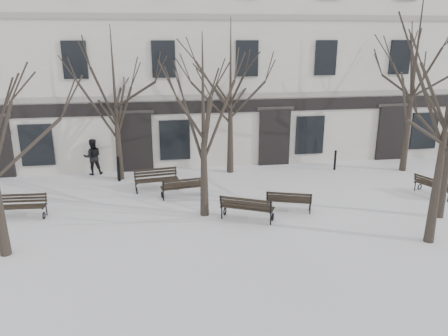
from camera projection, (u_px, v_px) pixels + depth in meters
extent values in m
plane|color=white|center=(236.00, 234.00, 14.80)|extent=(100.00, 100.00, 0.00)
cube|color=beige|center=(195.00, 53.00, 25.48)|extent=(40.00, 10.00, 11.00)
cube|color=gray|center=(206.00, 97.00, 21.28)|extent=(40.00, 0.12, 0.25)
cube|color=gray|center=(205.00, 17.00, 20.21)|extent=(40.00, 0.12, 0.25)
cube|color=black|center=(206.00, 107.00, 21.42)|extent=(40.00, 0.10, 0.60)
cube|color=black|center=(37.00, 145.00, 20.62)|extent=(1.50, 0.14, 2.00)
cube|color=black|center=(136.00, 142.00, 21.33)|extent=(1.60, 0.22, 2.90)
cube|color=#2D2B28|center=(134.00, 112.00, 20.86)|extent=(1.90, 0.08, 0.18)
cube|color=black|center=(175.00, 140.00, 21.62)|extent=(1.50, 0.14, 2.00)
cube|color=black|center=(274.00, 137.00, 22.42)|extent=(1.60, 0.22, 2.90)
cube|color=#2D2B28|center=(276.00, 108.00, 21.94)|extent=(1.90, 0.08, 0.18)
cube|color=black|center=(310.00, 135.00, 22.70)|extent=(1.50, 0.14, 2.00)
cube|color=black|center=(391.00, 133.00, 23.42)|extent=(1.60, 0.22, 2.90)
cube|color=#2D2B28|center=(395.00, 105.00, 22.95)|extent=(1.90, 0.08, 0.18)
cube|color=black|center=(424.00, 131.00, 23.71)|extent=(1.50, 0.14, 2.00)
cube|color=black|center=(75.00, 60.00, 19.81)|extent=(1.10, 0.14, 1.70)
cube|color=black|center=(163.00, 59.00, 20.43)|extent=(1.10, 0.14, 1.70)
cube|color=black|center=(247.00, 58.00, 21.05)|extent=(1.10, 0.14, 1.70)
cube|color=black|center=(326.00, 58.00, 21.67)|extent=(1.10, 0.14, 1.70)
cube|color=black|center=(400.00, 57.00, 22.28)|extent=(1.10, 0.14, 1.70)
cone|color=black|center=(204.00, 180.00, 16.00)|extent=(0.34, 0.34, 2.77)
cone|color=black|center=(436.00, 189.00, 13.76)|extent=(0.34, 0.34, 3.63)
cone|color=black|center=(445.00, 176.00, 15.76)|extent=(0.34, 0.34, 3.22)
cone|color=black|center=(119.00, 149.00, 20.09)|extent=(0.34, 0.34, 2.91)
cone|color=black|center=(230.00, 142.00, 21.12)|extent=(0.34, 0.34, 3.05)
cone|color=black|center=(407.00, 134.00, 21.28)|extent=(0.34, 0.34, 3.72)
cylinder|color=black|center=(1.00, 211.00, 16.14)|extent=(0.05, 0.05, 0.43)
torus|color=black|center=(44.00, 215.00, 15.99)|extent=(0.07, 0.28, 0.28)
cylinder|color=black|center=(46.00, 210.00, 16.30)|extent=(0.05, 0.05, 0.43)
cube|color=black|center=(44.00, 206.00, 16.07)|extent=(0.08, 0.53, 0.05)
cube|color=black|center=(19.00, 209.00, 15.79)|extent=(1.72, 0.19, 0.03)
cube|color=black|center=(21.00, 207.00, 15.91)|extent=(1.72, 0.19, 0.03)
cube|color=black|center=(22.00, 206.00, 16.04)|extent=(1.72, 0.19, 0.03)
cube|color=black|center=(23.00, 205.00, 16.17)|extent=(1.72, 0.19, 0.03)
cube|color=black|center=(23.00, 201.00, 16.17)|extent=(1.72, 0.14, 0.09)
cube|color=black|center=(23.00, 198.00, 16.16)|extent=(1.72, 0.14, 0.09)
cube|color=black|center=(23.00, 195.00, 16.14)|extent=(1.72, 0.14, 0.09)
cylinder|color=black|center=(0.00, 200.00, 16.10)|extent=(0.05, 0.14, 0.48)
cylinder|color=black|center=(46.00, 199.00, 16.25)|extent=(0.05, 0.14, 0.48)
torus|color=black|center=(310.00, 207.00, 16.74)|extent=(0.13, 0.28, 0.27)
cylinder|color=black|center=(310.00, 209.00, 16.40)|extent=(0.05, 0.05, 0.43)
cube|color=black|center=(310.00, 202.00, 16.50)|extent=(0.21, 0.51, 0.05)
torus|color=black|center=(268.00, 205.00, 17.00)|extent=(0.13, 0.28, 0.27)
cylinder|color=black|center=(267.00, 206.00, 16.65)|extent=(0.05, 0.05, 0.43)
cube|color=black|center=(268.00, 199.00, 16.75)|extent=(0.21, 0.51, 0.05)
cube|color=black|center=(289.00, 198.00, 16.82)|extent=(1.64, 0.63, 0.03)
cube|color=black|center=(289.00, 199.00, 16.69)|extent=(1.64, 0.63, 0.03)
cube|color=black|center=(289.00, 201.00, 16.57)|extent=(1.64, 0.63, 0.03)
cube|color=black|center=(289.00, 202.00, 16.44)|extent=(1.64, 0.63, 0.03)
cube|color=black|center=(289.00, 199.00, 16.37)|extent=(1.63, 0.58, 0.09)
cube|color=black|center=(289.00, 197.00, 16.32)|extent=(1.63, 0.58, 0.09)
cube|color=black|center=(289.00, 194.00, 16.26)|extent=(1.63, 0.58, 0.09)
cylinder|color=black|center=(311.00, 200.00, 16.21)|extent=(0.08, 0.14, 0.47)
cylinder|color=black|center=(267.00, 197.00, 16.47)|extent=(0.08, 0.14, 0.47)
torus|color=black|center=(273.00, 217.00, 15.82)|extent=(0.19, 0.30, 0.31)
cylinder|color=black|center=(271.00, 219.00, 15.44)|extent=(0.05, 0.05, 0.48)
cube|color=black|center=(272.00, 210.00, 15.55)|extent=(0.31, 0.55, 0.05)
torus|color=black|center=(225.00, 211.00, 16.34)|extent=(0.19, 0.30, 0.31)
cylinder|color=black|center=(222.00, 213.00, 15.96)|extent=(0.05, 0.05, 0.48)
cube|color=black|center=(223.00, 205.00, 16.07)|extent=(0.31, 0.55, 0.05)
cube|color=black|center=(249.00, 205.00, 16.02)|extent=(1.76, 0.95, 0.04)
cube|color=black|center=(248.00, 206.00, 15.88)|extent=(1.76, 0.95, 0.04)
cube|color=black|center=(247.00, 208.00, 15.74)|extent=(1.76, 0.95, 0.04)
cube|color=black|center=(246.00, 209.00, 15.61)|extent=(1.76, 0.95, 0.04)
cube|color=black|center=(246.00, 206.00, 15.53)|extent=(1.74, 0.89, 0.10)
cube|color=black|center=(245.00, 203.00, 15.47)|extent=(1.74, 0.89, 0.10)
cube|color=black|center=(245.00, 200.00, 15.41)|extent=(1.74, 0.89, 0.10)
cylinder|color=black|center=(271.00, 208.00, 15.23)|extent=(0.11, 0.16, 0.53)
cylinder|color=black|center=(221.00, 202.00, 15.75)|extent=(0.11, 0.16, 0.53)
torus|color=black|center=(137.00, 191.00, 18.53)|extent=(0.09, 0.31, 0.30)
cylinder|color=black|center=(136.00, 186.00, 18.85)|extent=(0.05, 0.05, 0.47)
cube|color=black|center=(136.00, 182.00, 18.61)|extent=(0.12, 0.57, 0.05)
torus|color=black|center=(178.00, 187.00, 19.01)|extent=(0.09, 0.31, 0.30)
cylinder|color=black|center=(176.00, 182.00, 19.33)|extent=(0.05, 0.05, 0.47)
cube|color=black|center=(177.00, 178.00, 19.09)|extent=(0.12, 0.57, 0.05)
cube|color=black|center=(157.00, 181.00, 18.63)|extent=(1.87, 0.33, 0.04)
cube|color=black|center=(157.00, 180.00, 18.77)|extent=(1.87, 0.33, 0.04)
cube|color=black|center=(156.00, 179.00, 18.90)|extent=(1.87, 0.33, 0.04)
cube|color=black|center=(156.00, 178.00, 19.03)|extent=(1.87, 0.33, 0.04)
cube|color=black|center=(156.00, 175.00, 19.03)|extent=(1.86, 0.27, 0.09)
cube|color=black|center=(155.00, 172.00, 19.02)|extent=(1.86, 0.27, 0.09)
cube|color=black|center=(155.00, 169.00, 19.00)|extent=(1.86, 0.27, 0.09)
cylinder|color=black|center=(135.00, 176.00, 18.80)|extent=(0.06, 0.15, 0.52)
cylinder|color=black|center=(175.00, 172.00, 19.28)|extent=(0.06, 0.15, 0.52)
torus|color=black|center=(202.00, 190.00, 18.56)|extent=(0.09, 0.29, 0.29)
cylinder|color=black|center=(204.00, 191.00, 18.21)|extent=(0.05, 0.05, 0.45)
cube|color=black|center=(203.00, 185.00, 18.31)|extent=(0.13, 0.55, 0.05)
torus|color=black|center=(162.00, 195.00, 18.06)|extent=(0.09, 0.29, 0.29)
cylinder|color=black|center=(163.00, 196.00, 17.71)|extent=(0.05, 0.05, 0.45)
cube|color=black|center=(162.00, 189.00, 17.81)|extent=(0.13, 0.55, 0.05)
cube|color=black|center=(182.00, 185.00, 18.25)|extent=(1.79, 0.35, 0.03)
cube|color=black|center=(182.00, 186.00, 18.12)|extent=(1.79, 0.35, 0.03)
cube|color=black|center=(183.00, 187.00, 18.00)|extent=(1.79, 0.35, 0.03)
cube|color=black|center=(184.00, 188.00, 17.87)|extent=(1.79, 0.35, 0.03)
cube|color=black|center=(184.00, 185.00, 17.80)|extent=(1.78, 0.30, 0.09)
cube|color=black|center=(184.00, 183.00, 17.74)|extent=(1.78, 0.30, 0.09)
cube|color=black|center=(184.00, 180.00, 17.69)|extent=(1.78, 0.30, 0.09)
cylinder|color=black|center=(204.00, 182.00, 18.01)|extent=(0.06, 0.15, 0.50)
cylinder|color=black|center=(163.00, 186.00, 17.52)|extent=(0.06, 0.15, 0.50)
cylinder|color=black|center=(448.00, 197.00, 17.59)|extent=(0.05, 0.05, 0.41)
torus|color=black|center=(420.00, 187.00, 19.05)|extent=(0.26, 0.14, 0.26)
cylinder|color=black|center=(415.00, 186.00, 18.87)|extent=(0.05, 0.05, 0.41)
cube|color=black|center=(418.00, 181.00, 18.89)|extent=(0.48, 0.22, 0.05)
cube|color=black|center=(437.00, 185.00, 18.34)|extent=(0.67, 1.56, 0.03)
cube|color=black|center=(435.00, 186.00, 18.28)|extent=(0.67, 1.56, 0.03)
cube|color=black|center=(433.00, 186.00, 18.22)|extent=(0.67, 1.56, 0.03)
cube|color=black|center=(432.00, 187.00, 18.16)|extent=(0.67, 1.56, 0.03)
cube|color=black|center=(431.00, 184.00, 18.10)|extent=(0.62, 1.55, 0.08)
cube|color=black|center=(431.00, 182.00, 18.06)|extent=(0.62, 1.55, 0.08)
cube|color=black|center=(432.00, 179.00, 18.02)|extent=(0.62, 1.55, 0.08)
cylinder|color=black|center=(415.00, 178.00, 18.72)|extent=(0.14, 0.08, 0.45)
cylinder|color=black|center=(119.00, 170.00, 20.05)|extent=(0.13, 0.13, 1.09)
sphere|color=black|center=(118.00, 158.00, 19.88)|extent=(0.15, 0.15, 0.15)
cylinder|color=black|center=(335.00, 161.00, 21.78)|extent=(0.11, 0.11, 0.93)
sphere|color=black|center=(336.00, 151.00, 21.64)|extent=(0.13, 0.13, 0.13)
imported|color=black|center=(94.00, 174.00, 21.21)|extent=(0.95, 0.79, 1.75)
imported|color=black|center=(447.00, 159.00, 23.80)|extent=(0.98, 0.58, 1.57)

